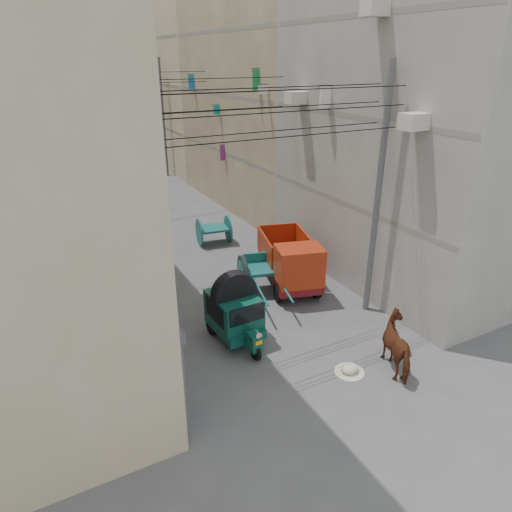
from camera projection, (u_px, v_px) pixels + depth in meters
ground at (422, 480)px, 9.44m from camera, size 140.00×140.00×0.00m
building_row_right at (190, 77)px, 37.87m from camera, size 8.00×62.00×14.00m
end_cap_building at (48, 69)px, 60.18m from camera, size 22.00×10.00×13.00m
shutters_left at (113, 266)px, 15.54m from camera, size 0.18×14.40×2.88m
signboards at (136, 146)px, 25.56m from camera, size 8.22×40.52×5.67m
ac_units at (354, 77)px, 14.22m from camera, size 0.70×6.55×3.35m
utility_poles at (160, 149)px, 21.57m from camera, size 7.40×22.20×8.00m
overhead_cables at (174, 91)px, 18.36m from camera, size 7.40×22.52×1.12m
auto_rickshaw at (235, 310)px, 13.77m from camera, size 1.46×2.47×1.72m
tonga_cart at (261, 273)px, 16.70m from camera, size 2.00×3.46×1.47m
mini_truck at (292, 266)px, 16.75m from camera, size 2.55×3.94×2.04m
second_cart at (214, 230)px, 21.08m from camera, size 1.62×1.48×1.28m
feed_sack at (350, 368)px, 12.59m from camera, size 0.52×0.41×0.26m
horse at (400, 346)px, 12.50m from camera, size 1.34×1.95×1.51m
distant_car_white at (118, 226)px, 21.67m from camera, size 2.26×3.85×1.23m
distant_car_grey at (115, 153)px, 38.44m from camera, size 1.53×3.54×1.13m
distant_car_green at (81, 156)px, 37.18m from camera, size 2.41×4.28×1.17m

